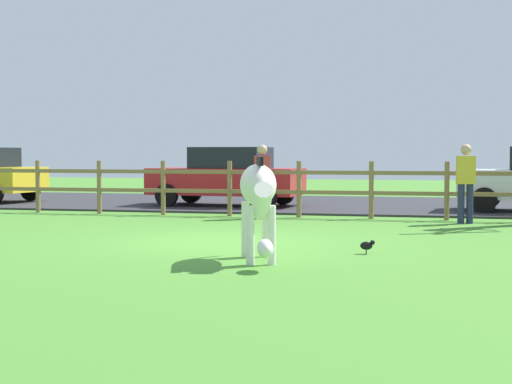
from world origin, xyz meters
The scene contains 8 objects.
ground_plane centered at (0.00, 0.00, 0.00)m, with size 60.00×60.00×0.00m, color #47842D.
parking_asphalt centered at (0.00, 9.30, 0.03)m, with size 28.00×7.40×0.05m, color #2D2D33.
paddock_fence centered at (-0.45, 5.00, 0.72)m, with size 21.22×0.11×1.27m.
zebra centered at (1.10, -2.19, 0.93)m, with size 0.89×1.87×1.41m.
crow_on_grass centered at (2.45, -1.06, 0.13)m, with size 0.21×0.10×0.20m.
parked_car_red centered at (-2.06, 7.71, 0.84)m, with size 4.11×2.11×1.56m.
visitor_left_of_tree centered at (3.98, 4.28, 0.91)m, with size 0.40×0.29×1.64m.
visitor_right_of_tree centered at (-0.38, 4.55, 0.91)m, with size 0.40×0.29×1.64m.
Camera 1 is at (3.48, -12.36, 1.47)m, focal length 54.83 mm.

